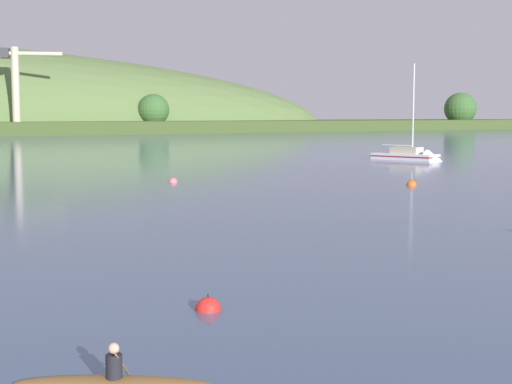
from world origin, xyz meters
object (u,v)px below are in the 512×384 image
(canoe_with_paddler, at_px, (114,384))
(mooring_buoy_off_fishing_boat, at_px, (208,310))
(sailboat_far_left, at_px, (412,158))
(mooring_buoy_far_upstream, at_px, (411,185))
(dockside_crane, at_px, (17,92))
(mooring_buoy_midchannel, at_px, (173,182))

(canoe_with_paddler, relative_size, mooring_buoy_off_fishing_boat, 4.74)
(sailboat_far_left, height_order, mooring_buoy_far_upstream, sailboat_far_left)
(dockside_crane, bearing_deg, sailboat_far_left, -64.90)
(mooring_buoy_midchannel, xyz_separation_m, mooring_buoy_far_upstream, (14.54, -11.61, -0.00))
(sailboat_far_left, relative_size, canoe_with_paddler, 3.36)
(sailboat_far_left, bearing_deg, canoe_with_paddler, -63.75)
(mooring_buoy_midchannel, bearing_deg, canoe_with_paddler, -115.89)
(dockside_crane, distance_m, mooring_buoy_far_upstream, 165.64)
(sailboat_far_left, distance_m, canoe_with_paddler, 77.02)
(sailboat_far_left, xyz_separation_m, canoe_with_paddler, (-56.24, -52.63, -0.11))
(dockside_crane, height_order, mooring_buoy_off_fishing_boat, dockside_crane)
(dockside_crane, relative_size, sailboat_far_left, 1.88)
(dockside_crane, xyz_separation_m, sailboat_far_left, (12.94, -141.10, -11.58))
(mooring_buoy_midchannel, bearing_deg, mooring_buoy_far_upstream, -38.60)
(dockside_crane, height_order, canoe_with_paddler, dockside_crane)
(mooring_buoy_off_fishing_boat, distance_m, mooring_buoy_far_upstream, 38.68)
(mooring_buoy_midchannel, relative_size, mooring_buoy_off_fishing_boat, 0.99)
(mooring_buoy_midchannel, bearing_deg, sailboat_far_left, 18.49)
(canoe_with_paddler, bearing_deg, sailboat_far_left, 76.18)
(mooring_buoy_midchannel, bearing_deg, dockside_crane, 81.21)
(canoe_with_paddler, distance_m, mooring_buoy_far_upstream, 44.64)
(mooring_buoy_midchannel, relative_size, mooring_buoy_far_upstream, 0.94)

